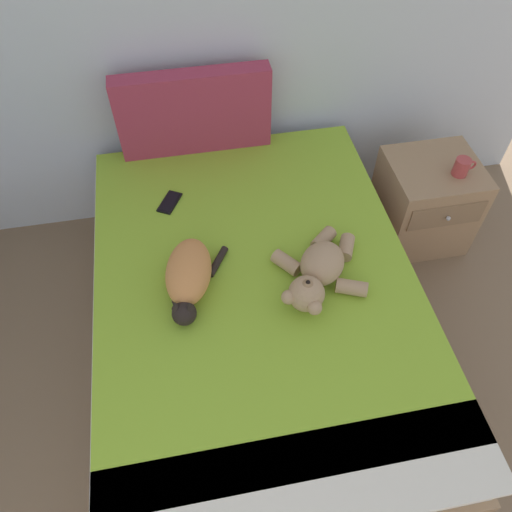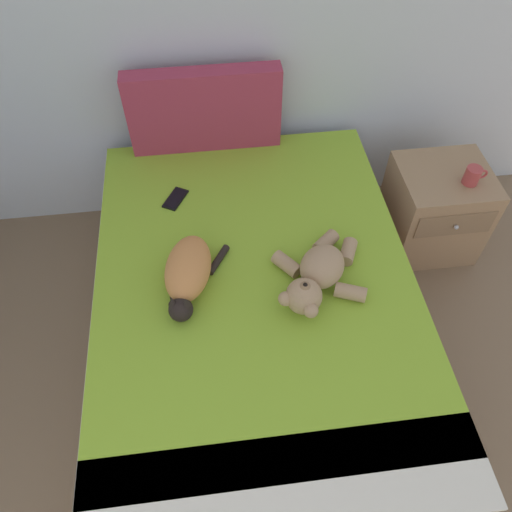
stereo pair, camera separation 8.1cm
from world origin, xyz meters
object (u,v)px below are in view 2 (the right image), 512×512
Objects in this scene: bed at (256,314)px; mug at (473,176)px; patterned_cushion at (204,110)px; cat at (188,272)px; teddy_bear at (317,275)px; nightstand at (434,210)px; cell_phone at (175,199)px.

bed is 16.69× the size of mug.
patterned_cushion is at bearing 161.77° from mug.
teddy_bear reaches higher than cat.
nightstand is at bearing -16.30° from patterned_cushion.
patterned_cushion is 6.51× the size of mug.
mug reaches higher than cell_phone.
patterned_cushion is 0.93m from cat.
bed is at bearing -3.65° from cat.
nightstand is at bearing 21.94° from cat.
mug is (1.32, -0.43, -0.20)m from patterned_cushion.
teddy_bear is (0.53, -0.08, -0.00)m from cat.
patterned_cushion reaches higher than nightstand.
cat is 2.57× the size of cell_phone.
mug is at bearing -18.23° from patterned_cushion.
bed is 0.69m from cell_phone.
mug is (1.50, -0.04, 0.01)m from cell_phone.
cell_phone is (-0.18, -0.40, -0.21)m from patterned_cushion.
cat is 1.53m from mug.
bed reaches higher than nightstand.
teddy_bear is 1.08m from mug.
bed is 1.07m from patterned_cushion.
teddy_bear reaches higher than mug.
teddy_bear is (0.40, -0.99, -0.15)m from patterned_cushion.
teddy_bear reaches higher than nightstand.
cell_phone is at bearing 121.94° from bed.
cat is at bearing -161.86° from mug.
cat is at bearing 171.37° from teddy_bear.
nightstand is at bearing 139.51° from mug.
teddy_bear is at bearing -148.83° from mug.
nightstand is at bearing 27.68° from bed.
nightstand is (1.23, -0.36, -0.51)m from patterned_cushion.
patterned_cushion is at bearing 163.70° from nightstand.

